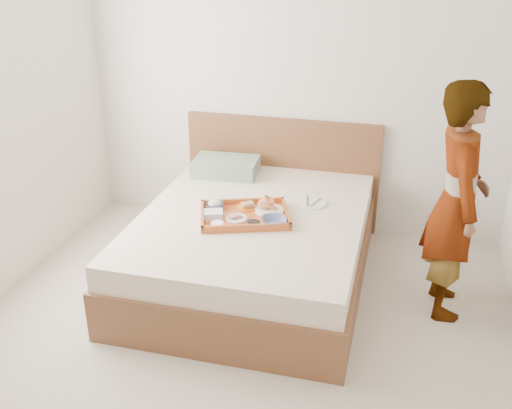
{
  "coord_description": "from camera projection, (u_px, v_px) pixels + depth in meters",
  "views": [
    {
      "loc": [
        0.89,
        -2.64,
        2.33
      ],
      "look_at": [
        -0.04,
        0.9,
        0.65
      ],
      "focal_mm": 41.29,
      "sensor_mm": 36.0,
      "label": 1
    }
  ],
  "objects": [
    {
      "name": "sauce_dish",
      "position": [
        253.0,
        224.0,
        3.95
      ],
      "size": [
        0.11,
        0.11,
        0.03
      ],
      "primitive_type": "cylinder",
      "rotation": [
        0.0,
        0.0,
        0.34
      ],
      "color": "black",
      "rests_on": "tray"
    },
    {
      "name": "pillow",
      "position": [
        226.0,
        166.0,
        4.85
      ],
      "size": [
        0.54,
        0.39,
        0.12
      ],
      "primitive_type": "cube",
      "rotation": [
        0.0,
        0.0,
        0.07
      ],
      "color": "gray",
      "rests_on": "bed"
    },
    {
      "name": "bed",
      "position": [
        253.0,
        246.0,
        4.29
      ],
      "size": [
        1.65,
        2.0,
        0.53
      ],
      "primitive_type": "cube",
      "color": "brown",
      "rests_on": "ground"
    },
    {
      "name": "ground",
      "position": [
        224.0,
        365.0,
        3.5
      ],
      "size": [
        3.5,
        4.0,
        0.01
      ],
      "primitive_type": "cube",
      "color": "beige",
      "rests_on": "ground"
    },
    {
      "name": "person",
      "position": [
        457.0,
        202.0,
        3.74
      ],
      "size": [
        0.44,
        0.61,
        1.57
      ],
      "primitive_type": "imported",
      "rotation": [
        0.0,
        0.0,
        1.68
      ],
      "color": "silver",
      "rests_on": "ground"
    },
    {
      "name": "plastic_tub",
      "position": [
        214.0,
        215.0,
        4.05
      ],
      "size": [
        0.15,
        0.14,
        0.06
      ],
      "primitive_type": "cube",
      "rotation": [
        0.0,
        0.0,
        0.34
      ],
      "color": "silver",
      "rests_on": "tray"
    },
    {
      "name": "salad_bowl",
      "position": [
        215.0,
        206.0,
        4.2
      ],
      "size": [
        0.17,
        0.17,
        0.04
      ],
      "primitive_type": "imported",
      "rotation": [
        0.0,
        0.0,
        0.34
      ],
      "color": "navy",
      "rests_on": "tray"
    },
    {
      "name": "cheese_round",
      "position": [
        217.0,
        225.0,
        3.94
      ],
      "size": [
        0.11,
        0.11,
        0.03
      ],
      "primitive_type": "cylinder",
      "rotation": [
        0.0,
        0.0,
        0.34
      ],
      "color": "white",
      "rests_on": "tray"
    },
    {
      "name": "navy_bowl_big",
      "position": [
        274.0,
        221.0,
        3.98
      ],
      "size": [
        0.22,
        0.22,
        0.04
      ],
      "primitive_type": "imported",
      "rotation": [
        0.0,
        0.0,
        0.34
      ],
      "color": "navy",
      "rests_on": "tray"
    },
    {
      "name": "meat_plate",
      "position": [
        236.0,
        219.0,
        4.05
      ],
      "size": [
        0.19,
        0.19,
        0.01
      ],
      "primitive_type": "cylinder",
      "rotation": [
        0.0,
        0.0,
        0.34
      ],
      "color": "white",
      "rests_on": "tray"
    },
    {
      "name": "dinner_plate",
      "position": [
        312.0,
        203.0,
        4.32
      ],
      "size": [
        0.25,
        0.25,
        0.01
      ],
      "primitive_type": "cylinder",
      "rotation": [
        0.0,
        0.0,
        -0.11
      ],
      "color": "white",
      "rests_on": "bed"
    },
    {
      "name": "tray",
      "position": [
        245.0,
        215.0,
        4.09
      ],
      "size": [
        0.72,
        0.62,
        0.06
      ],
      "primitive_type": "cube",
      "rotation": [
        0.0,
        0.0,
        0.34
      ],
      "color": "#B55626",
      "rests_on": "bed"
    },
    {
      "name": "headboard",
      "position": [
        282.0,
        172.0,
        5.05
      ],
      "size": [
        1.65,
        0.06,
        0.95
      ],
      "primitive_type": "cube",
      "color": "brown",
      "rests_on": "ground"
    },
    {
      "name": "prawn_plate",
      "position": [
        269.0,
        210.0,
        4.17
      ],
      "size": [
        0.27,
        0.27,
        0.01
      ],
      "primitive_type": "cylinder",
      "rotation": [
        0.0,
        0.0,
        0.34
      ],
      "color": "white",
      "rests_on": "tray"
    },
    {
      "name": "wall_back",
      "position": [
        295.0,
        76.0,
        4.71
      ],
      "size": [
        3.5,
        0.01,
        2.6
      ],
      "primitive_type": "cube",
      "color": "silver",
      "rests_on": "ground"
    },
    {
      "name": "bread_plate",
      "position": [
        246.0,
        207.0,
        4.22
      ],
      "size": [
        0.19,
        0.19,
        0.01
      ],
      "primitive_type": "cylinder",
      "rotation": [
        0.0,
        0.0,
        0.34
      ],
      "color": "orange",
      "rests_on": "tray"
    }
  ]
}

